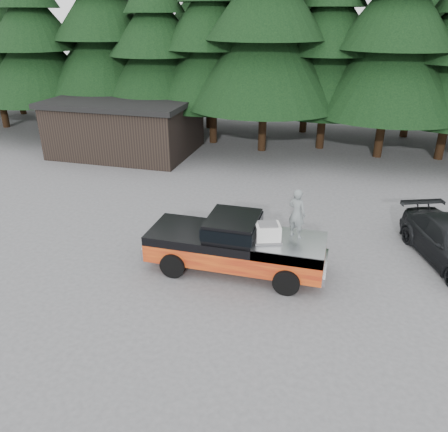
% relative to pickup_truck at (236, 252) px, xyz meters
% --- Properties ---
extents(ground, '(120.00, 120.00, 0.00)m').
position_rel_pickup_truck_xyz_m(ground, '(-0.83, -0.27, -0.67)').
color(ground, '#535255').
rests_on(ground, ground).
extents(pickup_truck, '(6.00, 2.04, 1.33)m').
position_rel_pickup_truck_xyz_m(pickup_truck, '(0.00, 0.00, 0.00)').
color(pickup_truck, orange).
rests_on(pickup_truck, ground).
extents(truck_cab, '(1.66, 1.90, 0.59)m').
position_rel_pickup_truck_xyz_m(truck_cab, '(-0.10, 0.00, 0.96)').
color(truck_cab, black).
rests_on(truck_cab, pickup_truck).
extents(air_compressor, '(0.93, 0.85, 0.53)m').
position_rel_pickup_truck_xyz_m(air_compressor, '(1.07, -0.15, 0.93)').
color(air_compressor, silver).
rests_on(air_compressor, pickup_truck).
extents(man_on_bed, '(0.70, 0.61, 1.63)m').
position_rel_pickup_truck_xyz_m(man_on_bed, '(1.89, 0.33, 1.48)').
color(man_on_bed, slate).
rests_on(man_on_bed, pickup_truck).
extents(utility_building, '(8.40, 6.40, 3.30)m').
position_rel_pickup_truck_xyz_m(utility_building, '(-9.83, 11.73, 1.00)').
color(utility_building, black).
rests_on(utility_building, ground).
extents(treeline, '(60.15, 16.05, 17.50)m').
position_rel_pickup_truck_xyz_m(treeline, '(-0.41, 16.93, 7.06)').
color(treeline, black).
rests_on(treeline, ground).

